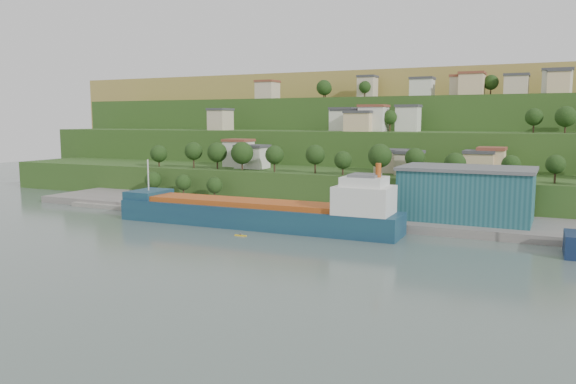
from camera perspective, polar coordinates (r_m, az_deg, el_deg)
The scene contains 10 objects.
ground at distance 127.22m, azimuth -1.54°, elevation -4.45°, with size 500.00×500.00×0.00m, color #495952.
quay at distance 146.13m, azimuth 10.51°, elevation -3.03°, with size 220.00×26.00×4.00m, color slate.
pebble_beach at distance 175.37m, azimuth -14.47°, elevation -1.43°, with size 40.00×18.00×2.40m, color slate.
hillside at distance 286.66m, azimuth 13.82°, elevation 1.92°, with size 360.00×210.52×96.00m.
cargo_ship_near at distance 136.63m, azimuth -2.59°, elevation -2.37°, with size 72.75×12.61×18.66m.
warehouse at distance 142.39m, azimuth 17.66°, elevation -0.09°, with size 31.27×19.44×12.80m.
caravan at distance 177.16m, azimuth -14.42°, elevation -0.43°, with size 6.84×2.85×3.19m, color silver.
dinghy at distance 164.75m, azimuth -12.94°, elevation -1.37°, with size 4.17×1.57×0.83m, color silver.
kayak_orange at distance 142.62m, azimuth -9.90°, elevation -3.17°, with size 3.68×1.22×0.91m.
kayak_yellow at distance 127.25m, azimuth -4.83°, elevation -4.37°, with size 2.91×0.68×0.72m.
Camera 1 is at (56.07, -111.22, 25.88)m, focal length 35.00 mm.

